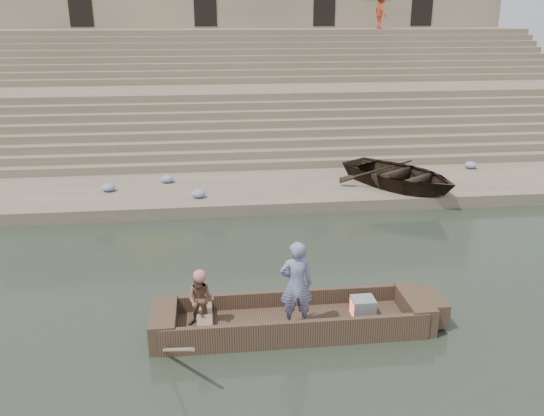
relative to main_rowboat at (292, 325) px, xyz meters
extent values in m
plane|color=#252E22|center=(0.61, 0.68, -0.11)|extent=(120.00, 120.00, 0.00)
cube|color=gray|center=(0.61, 8.68, 0.09)|extent=(32.00, 4.00, 0.40)
cube|color=gray|center=(0.61, 16.18, 1.29)|extent=(32.00, 3.00, 2.80)
cube|color=gray|center=(0.61, 23.18, 2.49)|extent=(32.00, 3.00, 5.20)
cube|color=gray|center=(0.61, 10.93, 0.24)|extent=(32.00, 0.50, 0.70)
cube|color=gray|center=(0.61, 11.43, 0.39)|extent=(32.00, 0.50, 1.00)
cube|color=gray|center=(0.61, 11.93, 0.54)|extent=(32.00, 0.50, 1.30)
cube|color=gray|center=(0.61, 12.43, 0.69)|extent=(32.00, 0.50, 1.60)
cube|color=gray|center=(0.61, 12.93, 0.84)|extent=(32.00, 0.50, 1.90)
cube|color=gray|center=(0.61, 13.43, 0.99)|extent=(32.00, 0.50, 2.20)
cube|color=gray|center=(0.61, 13.93, 1.14)|extent=(32.00, 0.50, 2.50)
cube|color=gray|center=(0.61, 14.43, 1.29)|extent=(32.00, 0.50, 2.80)
cube|color=gray|center=(0.61, 17.93, 1.44)|extent=(32.00, 0.50, 3.10)
cube|color=gray|center=(0.61, 18.43, 1.59)|extent=(32.00, 0.50, 3.40)
cube|color=gray|center=(0.61, 18.93, 1.74)|extent=(32.00, 0.50, 3.70)
cube|color=gray|center=(0.61, 19.43, 1.89)|extent=(32.00, 0.50, 4.00)
cube|color=gray|center=(0.61, 19.93, 2.04)|extent=(32.00, 0.50, 4.30)
cube|color=gray|center=(0.61, 20.43, 2.19)|extent=(32.00, 0.50, 4.60)
cube|color=gray|center=(0.61, 20.93, 2.34)|extent=(32.00, 0.50, 4.90)
cube|color=gray|center=(0.61, 21.43, 2.49)|extent=(32.00, 0.50, 5.20)
cube|color=tan|center=(0.61, 27.18, 5.49)|extent=(32.00, 5.00, 11.20)
cube|color=black|center=(-8.39, 24.73, 6.49)|extent=(1.30, 0.18, 2.60)
cube|color=black|center=(-1.39, 24.73, 6.49)|extent=(1.30, 0.18, 2.60)
cube|color=black|center=(5.61, 24.73, 6.49)|extent=(1.30, 0.18, 2.60)
cube|color=black|center=(11.61, 24.73, 6.49)|extent=(1.30, 0.18, 2.60)
cube|color=brown|center=(0.00, 0.00, 0.00)|extent=(5.00, 1.30, 0.22)
cube|color=brown|center=(0.00, -0.62, 0.17)|extent=(5.20, 0.12, 0.56)
cube|color=brown|center=(0.00, 0.62, 0.17)|extent=(5.20, 0.12, 0.56)
cube|color=brown|center=(-2.55, 0.00, 0.19)|extent=(0.50, 1.30, 0.60)
cube|color=brown|center=(2.55, 0.00, 0.19)|extent=(0.50, 1.30, 0.60)
cube|color=brown|center=(2.95, 0.00, 0.21)|extent=(0.35, 0.90, 0.50)
cube|color=#937A5B|center=(-1.75, 0.00, 0.29)|extent=(0.30, 1.20, 0.08)
cylinder|color=#937A5B|center=(-2.40, -0.90, 0.19)|extent=(1.03, 2.10, 1.36)
sphere|color=#DA6B6D|center=(-1.81, 0.03, 1.19)|extent=(0.26, 0.26, 0.26)
imported|color=navy|center=(0.04, -0.19, 1.01)|extent=(0.66, 0.43, 1.79)
imported|color=#216343|center=(-1.81, 0.03, 0.68)|extent=(0.64, 0.55, 1.14)
cube|color=gray|center=(1.45, 0.00, 0.31)|extent=(0.46, 0.42, 0.40)
cube|color=#E5593F|center=(1.24, 0.00, 0.31)|extent=(0.04, 0.34, 0.32)
imported|color=#2D2116|center=(4.93, 7.99, 0.73)|extent=(4.92, 5.24, 0.88)
imported|color=#AD331D|center=(8.34, 22.28, 6.03)|extent=(0.83, 1.28, 1.88)
ellipsoid|color=#3F5999|center=(-3.03, 9.47, 0.42)|extent=(0.44, 0.44, 0.26)
ellipsoid|color=#3F5999|center=(-4.93, 8.66, 0.42)|extent=(0.44, 0.44, 0.26)
ellipsoid|color=#3F5999|center=(8.48, 10.01, 0.42)|extent=(0.44, 0.44, 0.26)
ellipsoid|color=#3F5999|center=(-1.92, 7.63, 0.42)|extent=(0.44, 0.44, 0.26)
camera|label=1|loc=(-1.56, -9.75, 5.98)|focal=36.85mm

